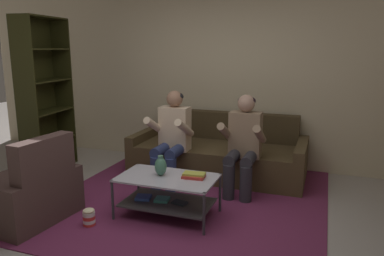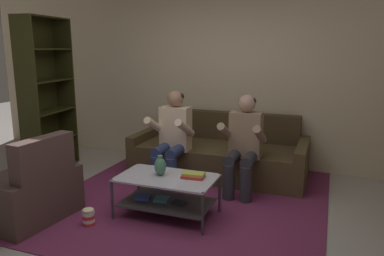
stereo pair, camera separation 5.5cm
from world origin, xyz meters
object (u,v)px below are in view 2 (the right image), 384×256
object	(u,v)px
coffee_table	(166,190)
bookshelf	(44,106)
person_seated_left	(172,134)
person_seated_right	(244,141)
popcorn_tub	(89,217)
armchair	(25,193)
book_stack	(193,175)
vase	(160,166)
couch	(220,155)

from	to	relation	value
coffee_table	bookshelf	world-z (taller)	bookshelf
person_seated_left	person_seated_right	distance (m)	0.93
person_seated_right	person_seated_left	bearing A→B (deg)	179.94
popcorn_tub	bookshelf	bearing A→B (deg)	141.65
armchair	book_stack	bearing A→B (deg)	21.24
vase	person_seated_right	bearing A→B (deg)	53.08
person_seated_right	vase	distance (m)	1.13
person_seated_left	bookshelf	xyz separation A→B (m)	(-1.91, -0.13, 0.28)
person_seated_left	coffee_table	bearing A→B (deg)	-70.37
armchair	popcorn_tub	xyz separation A→B (m)	(0.71, 0.08, -0.18)
bookshelf	armchair	bearing A→B (deg)	-56.48
book_stack	popcorn_tub	distance (m)	1.12
bookshelf	armchair	size ratio (longest dim) A/B	2.22
book_stack	couch	bearing A→B (deg)	95.59
coffee_table	bookshelf	bearing A→B (deg)	160.49
vase	person_seated_left	bearing A→B (deg)	105.76
couch	bookshelf	size ratio (longest dim) A/B	1.10
popcorn_tub	couch	bearing A→B (deg)	68.64
book_stack	bookshelf	xyz separation A→B (m)	(-2.51, 0.72, 0.47)
person_seated_left	vase	world-z (taller)	person_seated_left
person_seated_right	coffee_table	bearing A→B (deg)	-122.95
couch	armchair	size ratio (longest dim) A/B	2.43
vase	coffee_table	bearing A→B (deg)	-18.64
couch	book_stack	size ratio (longest dim) A/B	9.87
book_stack	armchair	xyz separation A→B (m)	(-1.62, -0.63, -0.18)
book_stack	armchair	distance (m)	1.74
coffee_table	book_stack	size ratio (longest dim) A/B	4.23
person_seated_left	popcorn_tub	xyz separation A→B (m)	(-0.31, -1.40, -0.56)
bookshelf	book_stack	bearing A→B (deg)	-15.98
person_seated_left	popcorn_tub	bearing A→B (deg)	-102.40
couch	person_seated_left	distance (m)	0.83
couch	book_stack	xyz separation A→B (m)	(0.14, -1.43, 0.19)
coffee_table	popcorn_tub	world-z (taller)	coffee_table
person_seated_left	bookshelf	size ratio (longest dim) A/B	0.56
vase	armchair	world-z (taller)	armchair
coffee_table	book_stack	world-z (taller)	book_stack
coffee_table	armchair	distance (m)	1.45
vase	book_stack	bearing A→B (deg)	7.72
armchair	coffee_table	bearing A→B (deg)	22.47
couch	coffee_table	world-z (taller)	couch
person_seated_left	armchair	bearing A→B (deg)	-124.38
coffee_table	bookshelf	distance (m)	2.46
vase	popcorn_tub	xyz separation A→B (m)	(-0.56, -0.50, -0.44)
couch	vase	distance (m)	1.51
person_seated_left	coffee_table	xyz separation A→B (m)	(0.33, -0.93, -0.37)
couch	person_seated_left	xyz separation A→B (m)	(-0.46, -0.58, 0.38)
couch	armchair	bearing A→B (deg)	-125.70
bookshelf	armchair	world-z (taller)	bookshelf
couch	vase	size ratio (longest dim) A/B	11.03
vase	popcorn_tub	world-z (taller)	vase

